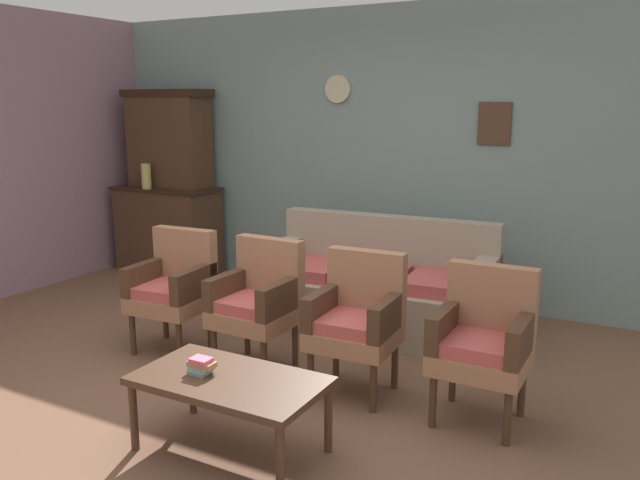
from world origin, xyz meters
TOP-DOWN VIEW (x-y plane):
  - ground_plane at (0.00, 0.00)m, footprint 7.68×7.68m
  - wall_back_with_decor at (0.00, 2.63)m, footprint 6.40×0.09m
  - side_cabinet at (-2.51, 2.25)m, footprint 1.16×0.55m
  - cabinet_upper_hutch at (-2.51, 2.33)m, footprint 0.99×0.38m
  - vase_on_cabinet at (-2.60, 2.06)m, footprint 0.10×0.10m
  - floral_couch at (0.25, 1.63)m, footprint 1.91×0.91m
  - armchair_near_cabinet at (-0.90, 0.51)m, footprint 0.55×0.52m
  - armchair_by_doorway at (-0.16, 0.53)m, footprint 0.53×0.51m
  - armchair_row_middle at (0.61, 0.50)m, footprint 0.54×0.51m
  - armchair_near_couch_end at (1.41, 0.51)m, footprint 0.52×0.49m
  - coffee_table at (0.34, -0.49)m, footprint 1.00×0.56m
  - book_stack_on_table at (0.18, -0.52)m, footprint 0.15×0.10m

SIDE VIEW (x-z plane):
  - ground_plane at x=0.00m, z-range 0.00..0.00m
  - floral_couch at x=0.25m, z-range -0.12..0.78m
  - coffee_table at x=0.34m, z-range 0.17..0.59m
  - book_stack_on_table at x=0.18m, z-range 0.42..0.51m
  - side_cabinet at x=-2.51m, z-range 0.00..0.93m
  - armchair_near_cabinet at x=-0.90m, z-range 0.05..0.95m
  - armchair_by_doorway at x=-0.16m, z-range 0.05..0.95m
  - armchair_row_middle at x=0.61m, z-range 0.05..0.95m
  - armchair_near_couch_end at x=1.41m, z-range 0.05..0.95m
  - vase_on_cabinet at x=-2.60m, z-range 0.93..1.20m
  - wall_back_with_decor at x=0.00m, z-range 0.00..2.70m
  - cabinet_upper_hutch at x=-2.51m, z-range 0.94..1.97m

